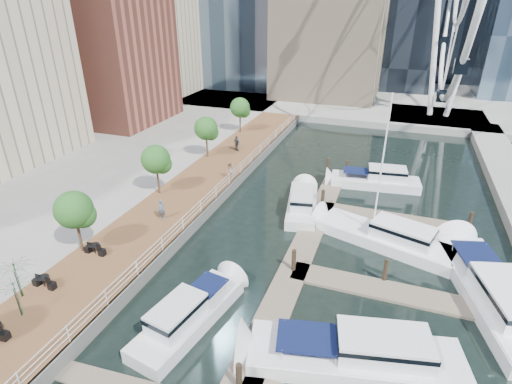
% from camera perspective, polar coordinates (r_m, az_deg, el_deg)
% --- Properties ---
extents(ground, '(520.00, 520.00, 0.00)m').
position_cam_1_polar(ground, '(23.64, -7.67, -20.79)').
color(ground, black).
rests_on(ground, ground).
extents(boardwalk, '(6.00, 60.00, 1.00)m').
position_cam_1_polar(boardwalk, '(37.67, -9.65, -0.70)').
color(boardwalk, brown).
rests_on(boardwalk, ground).
extents(seawall, '(0.25, 60.00, 1.00)m').
position_cam_1_polar(seawall, '(36.40, -5.51, -1.43)').
color(seawall, '#595954').
rests_on(seawall, ground).
extents(land_far, '(200.00, 114.00, 1.00)m').
position_cam_1_polar(land_far, '(117.57, 16.36, 16.73)').
color(land_far, gray).
rests_on(land_far, ground).
extents(pier, '(14.00, 12.00, 1.00)m').
position_cam_1_polar(pier, '(68.39, 24.42, 9.50)').
color(pier, gray).
rests_on(pier, ground).
extents(railing, '(0.10, 60.00, 1.05)m').
position_cam_1_polar(railing, '(35.98, -5.72, 0.05)').
color(railing, white).
rests_on(railing, boardwalk).
extents(floating_docks, '(16.00, 34.00, 2.60)m').
position_cam_1_polar(floating_docks, '(29.25, 15.98, -9.92)').
color(floating_docks, '#6D6051').
rests_on(floating_docks, ground).
extents(midrise_condos, '(19.00, 67.00, 28.00)m').
position_cam_1_polar(midrise_condos, '(58.61, -27.39, 19.58)').
color(midrise_condos, '#BCAD8E').
rests_on(midrise_condos, ground).
extents(street_trees, '(2.60, 42.60, 4.60)m').
position_cam_1_polar(street_trees, '(36.59, -14.14, 4.54)').
color(street_trees, '#3F2B1C').
rests_on(street_trees, ground).
extents(cafe_tables, '(2.50, 13.70, 0.74)m').
position_cam_1_polar(cafe_tables, '(27.22, -30.47, -13.68)').
color(cafe_tables, black).
rests_on(cafe_tables, ground).
extents(yacht_foreground, '(12.40, 5.75, 2.15)m').
position_cam_1_polar(yacht_foreground, '(23.15, 13.79, -22.76)').
color(yacht_foreground, white).
rests_on(yacht_foreground, ground).
extents(pedestrian_near, '(0.73, 0.64, 1.69)m').
position_cam_1_polar(pedestrian_near, '(33.00, -13.34, -2.46)').
color(pedestrian_near, '#454E5C').
rests_on(pedestrian_near, boardwalk).
extents(pedestrian_mid, '(0.68, 0.86, 1.74)m').
position_cam_1_polar(pedestrian_mid, '(39.47, -3.86, 3.07)').
color(pedestrian_mid, gray).
rests_on(pedestrian_mid, boardwalk).
extents(pedestrian_far, '(1.14, 0.88, 1.81)m').
position_cam_1_polar(pedestrian_far, '(47.11, -2.76, 6.98)').
color(pedestrian_far, '#30343C').
rests_on(pedestrian_far, boardwalk).
extents(moored_yachts, '(22.30, 35.28, 11.50)m').
position_cam_1_polar(moored_yachts, '(30.88, 16.68, -9.04)').
color(moored_yachts, white).
rests_on(moored_yachts, ground).
extents(cafe_seating, '(4.39, 7.99, 2.46)m').
position_cam_1_polar(cafe_seating, '(26.63, -32.53, -13.02)').
color(cafe_seating, '#103D13').
rests_on(cafe_seating, ground).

